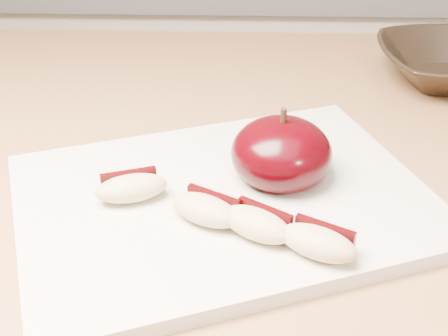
{
  "coord_description": "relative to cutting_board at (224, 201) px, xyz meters",
  "views": [
    {
      "loc": [
        0.02,
        -0.01,
        1.19
      ],
      "look_at": [
        0.0,
        0.4,
        0.94
      ],
      "focal_mm": 50.0,
      "sensor_mm": 36.0,
      "label": 1
    }
  ],
  "objects": [
    {
      "name": "apple_wedge_a",
      "position": [
        -0.07,
        -0.01,
        0.02
      ],
      "size": [
        0.06,
        0.04,
        0.02
      ],
      "rotation": [
        0.0,
        0.0,
        0.33
      ],
      "color": "tan",
      "rests_on": "cutting_board"
    },
    {
      "name": "cutting_board",
      "position": [
        0.0,
        0.0,
        0.0
      ],
      "size": [
        0.38,
        0.33,
        0.01
      ],
      "primitive_type": "cube",
      "rotation": [
        0.0,
        0.0,
        0.36
      ],
      "color": "beige",
      "rests_on": "island_counter"
    },
    {
      "name": "apple_half",
      "position": [
        0.05,
        0.03,
        0.03
      ],
      "size": [
        0.1,
        0.1,
        0.07
      ],
      "rotation": [
        0.0,
        0.0,
        -0.19
      ],
      "color": "black",
      "rests_on": "cutting_board"
    },
    {
      "name": "back_cabinet",
      "position": [
        -0.0,
        0.8,
        -0.44
      ],
      "size": [
        2.4,
        0.62,
        0.94
      ],
      "color": "silver",
      "rests_on": "ground"
    },
    {
      "name": "apple_wedge_c",
      "position": [
        0.03,
        -0.05,
        0.02
      ],
      "size": [
        0.06,
        0.05,
        0.02
      ],
      "rotation": [
        0.0,
        0.0,
        -0.58
      ],
      "color": "tan",
      "rests_on": "cutting_board"
    },
    {
      "name": "apple_wedge_d",
      "position": [
        0.07,
        -0.07,
        0.02
      ],
      "size": [
        0.06,
        0.05,
        0.02
      ],
      "rotation": [
        0.0,
        0.0,
        -0.51
      ],
      "color": "tan",
      "rests_on": "cutting_board"
    },
    {
      "name": "apple_wedge_b",
      "position": [
        -0.01,
        -0.03,
        0.02
      ],
      "size": [
        0.06,
        0.05,
        0.02
      ],
      "rotation": [
        0.0,
        0.0,
        -0.52
      ],
      "color": "tan",
      "rests_on": "cutting_board"
    }
  ]
}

